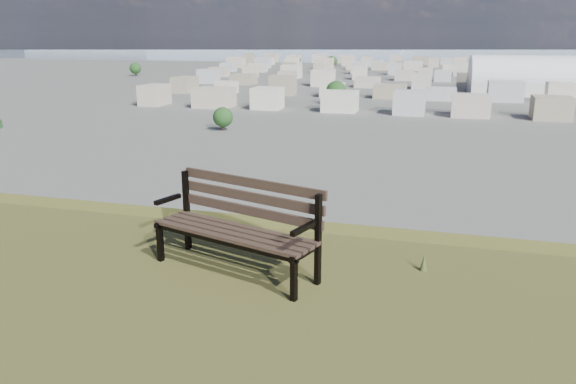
% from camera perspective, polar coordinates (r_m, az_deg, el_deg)
% --- Properties ---
extents(park_bench, '(1.84, 1.07, 0.92)m').
position_cam_1_polar(park_bench, '(5.64, -4.93, -2.95)').
color(park_bench, '#3B2D22').
rests_on(park_bench, hilltop_mesa).
extents(arena, '(57.40, 27.50, 23.59)m').
position_cam_1_polar(arena, '(287.39, 23.53, 10.15)').
color(arena, silver).
rests_on(arena, ground).
extents(city_blocks, '(395.00, 361.00, 7.00)m').
position_cam_1_polar(city_blocks, '(397.43, 15.62, 11.77)').
color(city_blocks, beige).
rests_on(city_blocks, ground).
extents(city_trees, '(406.52, 387.20, 9.98)m').
position_cam_1_polar(city_trees, '(323.34, 10.73, 11.51)').
color(city_trees, '#37261B').
rests_on(city_trees, ground).
extents(bay_water, '(2400.00, 700.00, 0.12)m').
position_cam_1_polar(bay_water, '(902.68, 15.96, 13.45)').
color(bay_water, '#8495A8').
rests_on(bay_water, ground).
extents(far_hills, '(2050.00, 340.00, 60.00)m').
position_cam_1_polar(far_hills, '(1406.62, 13.58, 15.27)').
color(far_hills, '#8C9EAE').
rests_on(far_hills, ground).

